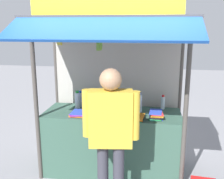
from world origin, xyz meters
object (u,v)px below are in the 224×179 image
object	(u,v)px
water_bottle_center	(163,102)
water_bottle_rear_center	(77,100)
magazine_stack_back_right	(135,117)
water_bottle_left	(139,103)
banana_bunch_rightmost	(60,40)
magazine_stack_far_left	(96,117)
magazine_stack_right	(156,115)
water_bottle_front_left	(120,103)
banana_bunch_inner_left	(99,44)
water_bottle_mid_right	(87,98)
water_bottle_mid_left	(80,99)
vendor_person	(111,128)
magazine_stack_front_right	(79,113)

from	to	relation	value
water_bottle_center	water_bottle_rear_center	xyz separation A→B (m)	(-1.31, -0.16, 0.03)
water_bottle_rear_center	magazine_stack_back_right	xyz separation A→B (m)	(0.92, -0.36, -0.11)
water_bottle_left	banana_bunch_rightmost	bearing A→B (deg)	-152.04
magazine_stack_far_left	banana_bunch_rightmost	distance (m)	1.15
water_bottle_rear_center	water_bottle_left	bearing A→B (deg)	-4.77
water_bottle_left	water_bottle_rear_center	world-z (taller)	water_bottle_left
banana_bunch_rightmost	magazine_stack_right	bearing A→B (deg)	15.09
water_bottle_front_left	magazine_stack_right	world-z (taller)	water_bottle_front_left
magazine_stack_far_left	banana_bunch_inner_left	bearing A→B (deg)	-64.50
water_bottle_mid_right	banana_bunch_inner_left	xyz separation A→B (m)	(0.36, -0.75, 0.91)
water_bottle_mid_left	banana_bunch_inner_left	bearing A→B (deg)	-56.92
water_bottle_mid_right	water_bottle_center	distance (m)	1.19
water_bottle_mid_left	magazine_stack_right	bearing A→B (deg)	-17.12
water_bottle_mid_left	magazine_stack_far_left	distance (m)	0.64
banana_bunch_rightmost	banana_bunch_inner_left	world-z (taller)	same
magazine_stack_back_right	vendor_person	size ratio (longest dim) A/B	0.18
magazine_stack_front_right	banana_bunch_rightmost	size ratio (longest dim) A/B	1.26
water_bottle_mid_left	water_bottle_center	xyz separation A→B (m)	(1.29, 0.06, -0.01)
magazine_stack_far_left	magazine_stack_back_right	bearing A→B (deg)	6.67
magazine_stack_right	magazine_stack_far_left	size ratio (longest dim) A/B	1.10
magazine_stack_front_right	magazine_stack_back_right	size ratio (longest dim) A/B	0.92
water_bottle_mid_left	banana_bunch_inner_left	world-z (taller)	banana_bunch_inner_left
magazine_stack_back_right	vendor_person	world-z (taller)	vendor_person
banana_bunch_rightmost	banana_bunch_inner_left	distance (m)	0.50
water_bottle_center	banana_bunch_rightmost	xyz separation A→B (m)	(-1.33, -0.76, 0.98)
water_bottle_rear_center	water_bottle_front_left	bearing A→B (deg)	2.93
water_bottle_front_left	banana_bunch_inner_left	bearing A→B (deg)	-105.83
water_bottle_mid_left	vendor_person	distance (m)	1.27
water_bottle_center	water_bottle_mid_left	bearing A→B (deg)	-177.33
water_bottle_center	water_bottle_mid_right	bearing A→B (deg)	-179.79
magazine_stack_right	banana_bunch_rightmost	world-z (taller)	banana_bunch_rightmost
water_bottle_mid_left	magazine_stack_back_right	distance (m)	1.01
magazine_stack_back_right	water_bottle_center	bearing A→B (deg)	52.66
banana_bunch_rightmost	banana_bunch_inner_left	bearing A→B (deg)	0.15
magazine_stack_right	water_bottle_mid_right	bearing A→B (deg)	158.94
water_bottle_rear_center	vendor_person	distance (m)	1.20
magazine_stack_right	water_bottle_left	bearing A→B (deg)	143.10
water_bottle_front_left	water_bottle_rear_center	bearing A→B (deg)	-177.07
magazine_stack_right	banana_bunch_rightmost	bearing A→B (deg)	-164.91
magazine_stack_front_right	banana_bunch_inner_left	xyz separation A→B (m)	(0.37, -0.28, 1.01)
vendor_person	banana_bunch_inner_left	bearing A→B (deg)	-69.88
water_bottle_front_left	banana_bunch_rightmost	distance (m)	1.35
water_bottle_center	magazine_stack_front_right	xyz separation A→B (m)	(-1.20, -0.47, -0.08)
magazine_stack_front_right	banana_bunch_rightmost	bearing A→B (deg)	-115.37
water_bottle_mid_left	banana_bunch_rightmost	xyz separation A→B (m)	(-0.05, -0.70, 0.97)
water_bottle_mid_right	water_bottle_mid_left	xyz separation A→B (m)	(-0.09, -0.06, -0.00)
water_bottle_mid_right	magazine_stack_front_right	distance (m)	0.48
water_bottle_mid_left	magazine_stack_right	world-z (taller)	water_bottle_mid_left
magazine_stack_front_right	magazine_stack_back_right	bearing A→B (deg)	-2.95
water_bottle_front_left	water_bottle_mid_right	distance (m)	0.55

